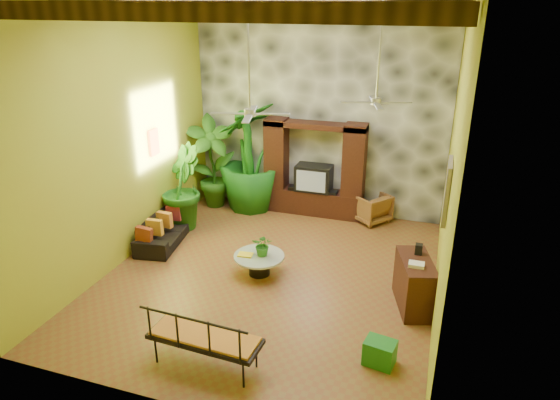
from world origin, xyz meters
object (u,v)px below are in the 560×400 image
(tall_plant_a, at_px, (212,162))
(side_console, at_px, (414,284))
(tall_plant_b, at_px, (181,187))
(tall_plant_c, at_px, (250,157))
(ceiling_fan_back, at_px, (377,90))
(sofa, at_px, (166,229))
(coffee_table, at_px, (259,262))
(entertainment_center, at_px, (314,176))
(iron_bench, at_px, (202,337))
(wicker_armchair, at_px, (371,208))
(ceiling_fan_front, at_px, (250,100))
(green_bin, at_px, (380,353))

(tall_plant_a, relative_size, side_console, 2.09)
(tall_plant_b, height_order, tall_plant_c, tall_plant_c)
(tall_plant_c, bearing_deg, side_console, -37.09)
(ceiling_fan_back, relative_size, tall_plant_a, 0.80)
(tall_plant_a, relative_size, tall_plant_c, 0.87)
(sofa, distance_m, coffee_table, 2.52)
(entertainment_center, relative_size, tall_plant_c, 0.90)
(iron_bench, bearing_deg, ceiling_fan_back, 70.17)
(wicker_armchair, bearing_deg, sofa, -20.43)
(ceiling_fan_front, xyz_separation_m, side_console, (2.85, 0.18, -2.96))
(wicker_armchair, height_order, iron_bench, iron_bench)
(entertainment_center, bearing_deg, tall_plant_b, -147.62)
(tall_plant_c, distance_m, side_console, 5.38)
(wicker_armchair, xyz_separation_m, tall_plant_b, (-4.07, -1.64, 0.62))
(tall_plant_b, xyz_separation_m, coffee_table, (2.43, -1.49, -0.71))
(wicker_armchair, distance_m, tall_plant_c, 3.16)
(wicker_armchair, distance_m, tall_plant_a, 4.03)
(ceiling_fan_back, xyz_separation_m, side_console, (1.05, -1.42, -2.96))
(iron_bench, relative_size, side_console, 1.50)
(ceiling_fan_front, distance_m, side_console, 4.11)
(sofa, xyz_separation_m, tall_plant_b, (0.00, 0.80, 0.69))
(coffee_table, bearing_deg, sofa, 164.16)
(tall_plant_a, height_order, green_bin, tall_plant_a)
(tall_plant_b, xyz_separation_m, side_console, (5.30, -1.67, -0.52))
(tall_plant_b, height_order, side_console, tall_plant_b)
(green_bin, bearing_deg, wicker_armchair, 100.22)
(entertainment_center, xyz_separation_m, iron_bench, (-0.05, -5.89, -0.43))
(sofa, relative_size, tall_plant_a, 0.81)
(iron_bench, bearing_deg, side_console, 45.99)
(ceiling_fan_back, xyz_separation_m, tall_plant_a, (-4.12, 1.59, -2.25))
(side_console, height_order, green_bin, side_console)
(coffee_table, distance_m, iron_bench, 2.73)
(ceiling_fan_back, relative_size, sofa, 0.99)
(wicker_armchair, bearing_deg, side_console, 59.03)
(ceiling_fan_back, bearing_deg, iron_bench, -112.69)
(coffee_table, distance_m, green_bin, 3.13)
(iron_bench, distance_m, green_bin, 2.55)
(entertainment_center, relative_size, green_bin, 5.54)
(coffee_table, bearing_deg, iron_bench, -86.34)
(side_console, bearing_deg, entertainment_center, 111.94)
(sofa, bearing_deg, entertainment_center, -55.68)
(sofa, height_order, tall_plant_b, tall_plant_b)
(wicker_armchair, xyz_separation_m, tall_plant_a, (-3.94, -0.31, 0.81))
(sofa, bearing_deg, tall_plant_c, -33.48)
(entertainment_center, xyz_separation_m, wicker_armchair, (1.42, -0.04, -0.62))
(ceiling_fan_front, height_order, iron_bench, ceiling_fan_front)
(ceiling_fan_front, xyz_separation_m, tall_plant_b, (-2.45, 1.86, -2.44))
(tall_plant_a, bearing_deg, wicker_armchair, 4.47)
(side_console, bearing_deg, tall_plant_b, 146.10)
(ceiling_fan_front, height_order, ceiling_fan_back, same)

